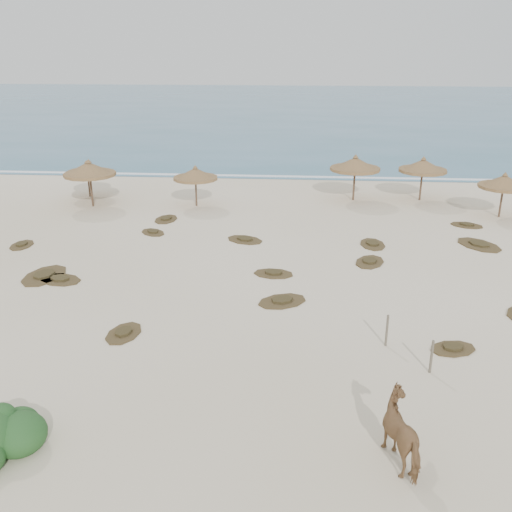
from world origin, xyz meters
name	(u,v)px	position (x,y,z in m)	size (l,w,h in m)	color
ground	(278,331)	(0.00, 0.00, 0.00)	(160.00, 160.00, 0.00)	beige
ocean	(297,109)	(0.00, 75.00, 0.00)	(200.00, 100.00, 0.01)	#29607C
foam_line	(291,177)	(0.00, 26.00, 0.00)	(70.00, 0.60, 0.01)	white
palapa_0	(87,168)	(-13.91, 18.70, 1.99)	(3.43, 3.43, 2.57)	#4F3628
palapa_1	(89,170)	(-12.85, 16.32, 2.43)	(4.29, 4.29, 3.13)	#4F3628
palapa_2	(195,174)	(-6.06, 16.94, 2.11)	(3.30, 3.30, 2.72)	#4F3628
palapa_3	(355,165)	(4.38, 19.21, 2.44)	(3.96, 3.96, 3.15)	#4F3628
palapa_4	(423,166)	(8.91, 19.55, 2.33)	(3.66, 3.66, 3.01)	#4F3628
palapa_5	(504,182)	(13.05, 15.87, 2.18)	(3.80, 3.80, 2.82)	#4F3628
horse	(406,433)	(3.54, -6.82, 0.88)	(0.95, 2.08, 1.75)	#976B44
fence_post_near	(431,357)	(5.11, -2.46, 0.59)	(0.09, 0.09, 1.18)	#645A4B
fence_post_far	(387,331)	(3.90, -0.79, 0.60)	(0.09, 0.09, 1.21)	#645A4B
scrub_0	(60,279)	(-10.08, 4.08, 0.05)	(2.38, 1.93, 0.16)	brown
scrub_1	(44,275)	(-10.99, 4.48, 0.05)	(2.08, 2.88, 0.16)	brown
scrub_2	(274,273)	(-0.42, 5.54, 0.05)	(2.00, 1.43, 0.16)	brown
scrub_3	(370,262)	(4.22, 7.40, 0.05)	(1.99, 2.36, 0.16)	brown
scrub_5	(479,245)	(10.30, 10.37, 0.05)	(2.85, 3.14, 0.16)	brown
scrub_6	(166,219)	(-7.37, 13.67, 0.05)	(1.53, 2.12, 0.16)	brown
scrub_7	(373,244)	(4.66, 10.03, 0.05)	(1.45, 2.09, 0.16)	brown
scrub_8	(22,245)	(-13.97, 8.46, 0.05)	(1.13, 1.72, 0.16)	brown
scrub_9	(282,301)	(0.09, 2.56, 0.05)	(2.55, 2.26, 0.16)	brown
scrub_10	(467,225)	(10.58, 13.85, 0.05)	(2.17, 1.81, 0.16)	brown
scrub_11	(124,333)	(-5.70, -0.68, 0.05)	(1.50, 2.01, 0.16)	brown
scrub_12	(453,348)	(6.24, -0.89, 0.05)	(1.96, 1.59, 0.16)	brown
scrub_13	(245,240)	(-2.21, 10.24, 0.05)	(2.46, 2.14, 0.16)	brown
scrub_14	(153,232)	(-7.53, 11.11, 0.05)	(1.95, 1.93, 0.16)	brown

